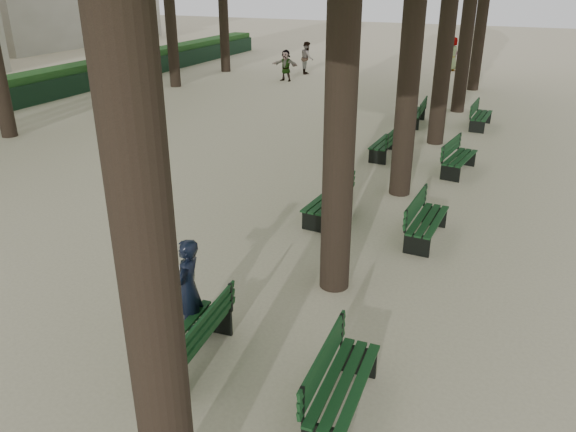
% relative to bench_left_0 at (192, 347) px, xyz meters
% --- Properties ---
extents(ground, '(120.00, 120.00, 0.00)m').
position_rel_bench_left_0_xyz_m(ground, '(-0.37, -0.14, -0.27)').
color(ground, '#C4B894').
rests_on(ground, ground).
extents(bench_left_0, '(0.72, 1.84, 0.92)m').
position_rel_bench_left_0_xyz_m(bench_left_0, '(0.00, 0.00, 0.00)').
color(bench_left_0, black).
rests_on(bench_left_0, ground).
extents(bench_left_1, '(0.69, 1.83, 0.92)m').
position_rel_bench_left_0_xyz_m(bench_left_1, '(0.00, 5.65, 0.00)').
color(bench_left_1, black).
rests_on(bench_left_1, ground).
extents(bench_left_2, '(0.63, 1.82, 0.92)m').
position_rel_bench_left_0_xyz_m(bench_left_2, '(0.00, 10.75, 0.00)').
color(bench_left_2, black).
rests_on(bench_left_2, ground).
extents(bench_left_3, '(0.68, 1.83, 0.92)m').
position_rel_bench_left_0_xyz_m(bench_left_3, '(0.00, 15.04, 0.00)').
color(bench_left_3, black).
rests_on(bench_left_3, ground).
extents(bench_right_0, '(0.64, 1.82, 0.92)m').
position_rel_bench_left_0_xyz_m(bench_right_0, '(2.27, -0.07, 0.00)').
color(bench_right_0, black).
rests_on(bench_right_0, ground).
extents(bench_right_1, '(0.64, 1.82, 0.92)m').
position_rel_bench_left_0_xyz_m(bench_right_1, '(2.27, 5.41, 0.00)').
color(bench_right_1, black).
rests_on(bench_right_1, ground).
extents(bench_right_2, '(0.81, 1.86, 0.92)m').
position_rel_bench_left_0_xyz_m(bench_right_2, '(2.27, 10.09, 0.00)').
color(bench_right_2, black).
rests_on(bench_right_2, ground).
extents(bench_right_3, '(0.65, 1.82, 0.92)m').
position_rel_bench_left_0_xyz_m(bench_right_3, '(2.27, 15.52, 0.00)').
color(bench_right_3, black).
rests_on(bench_right_3, ground).
extents(man_with_map, '(0.64, 0.69, 1.62)m').
position_rel_bench_left_0_xyz_m(man_with_map, '(-0.40, 0.58, 0.54)').
color(man_with_map, black).
rests_on(man_with_map, ground).
extents(pedestrian_d, '(0.82, 0.96, 1.85)m').
position_rel_bench_left_0_xyz_m(pedestrian_d, '(-0.74, 28.22, 0.66)').
color(pedestrian_d, '#262628').
rests_on(pedestrian_d, ground).
extents(pedestrian_a, '(0.66, 0.90, 1.71)m').
position_rel_bench_left_0_xyz_m(pedestrian_a, '(-7.86, 23.96, 0.58)').
color(pedestrian_a, '#262628').
rests_on(pedestrian_a, ground).
extents(pedestrian_e, '(1.47, 0.42, 1.56)m').
position_rel_bench_left_0_xyz_m(pedestrian_e, '(-8.03, 21.45, 0.51)').
color(pedestrian_e, '#262628').
rests_on(pedestrian_e, ground).
extents(fence, '(0.08, 42.00, 0.90)m').
position_rel_bench_left_0_xyz_m(fence, '(-15.37, 10.86, 0.18)').
color(fence, black).
rests_on(fence, ground).
extents(hedge, '(1.20, 42.00, 1.20)m').
position_rel_bench_left_0_xyz_m(hedge, '(-16.07, 10.86, 0.33)').
color(hedge, '#1B4919').
rests_on(hedge, ground).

